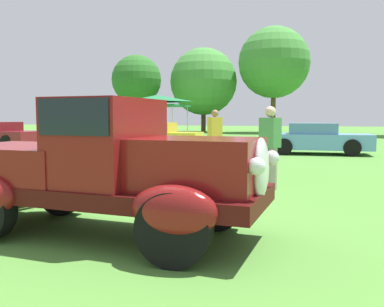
# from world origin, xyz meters

# --- Properties ---
(ground_plane) EXTENTS (120.00, 120.00, 0.00)m
(ground_plane) POSITION_xyz_m (0.00, 0.00, 0.00)
(ground_plane) COLOR #4C8433
(feature_pickup_truck) EXTENTS (4.26, 2.08, 1.70)m
(feature_pickup_truck) POSITION_xyz_m (0.15, -0.48, 0.86)
(feature_pickup_truck) COLOR #400B0B
(feature_pickup_truck) RESTS_ON ground_plane
(show_car_yellow) EXTENTS (3.85, 1.80, 1.22)m
(show_car_yellow) POSITION_xyz_m (-3.73, 11.86, 0.60)
(show_car_yellow) COLOR yellow
(show_car_yellow) RESTS_ON ground_plane
(show_car_skyblue) EXTENTS (4.16, 1.83, 1.22)m
(show_car_skyblue) POSITION_xyz_m (2.95, 11.89, 0.60)
(show_car_skyblue) COLOR #669EDB
(show_car_skyblue) RESTS_ON ground_plane
(spectator_near_truck) EXTENTS (0.45, 0.46, 1.69)m
(spectator_near_truck) POSITION_xyz_m (-0.14, 7.33, 0.91)
(spectator_near_truck) COLOR #383838
(spectator_near_truck) RESTS_ON ground_plane
(spectator_between_cars) EXTENTS (0.46, 0.43, 1.69)m
(spectator_between_cars) POSITION_xyz_m (1.87, 3.38, 0.91)
(spectator_between_cars) COLOR #9E998E
(spectator_between_cars) RESTS_ON ground_plane
(spectator_by_row) EXTENTS (0.44, 0.31, 1.69)m
(spectator_by_row) POSITION_xyz_m (-5.06, 8.34, 0.91)
(spectator_by_row) COLOR #283351
(spectator_by_row) RESTS_ON ground_plane
(canopy_tent_left_field) EXTENTS (3.22, 3.22, 2.71)m
(canopy_tent_left_field) POSITION_xyz_m (-5.79, 17.39, 2.42)
(canopy_tent_left_field) COLOR #B7B7BC
(canopy_tent_left_field) RESTS_ON ground_plane
(treeline_far_left) EXTENTS (4.49, 4.49, 7.04)m
(treeline_far_left) POSITION_xyz_m (-12.40, 30.08, 4.78)
(treeline_far_left) COLOR #47331E
(treeline_far_left) RESTS_ON ground_plane
(treeline_mid_left) EXTENTS (6.30, 6.30, 7.91)m
(treeline_mid_left) POSITION_xyz_m (-6.87, 33.11, 4.75)
(treeline_mid_left) COLOR #47331E
(treeline_mid_left) RESTS_ON ground_plane
(treeline_center) EXTENTS (6.38, 6.38, 9.50)m
(treeline_center) POSITION_xyz_m (-0.34, 33.04, 6.30)
(treeline_center) COLOR brown
(treeline_center) RESTS_ON ground_plane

